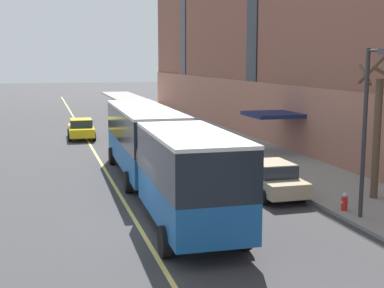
% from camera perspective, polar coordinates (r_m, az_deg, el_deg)
% --- Properties ---
extents(ground_plane, '(260.00, 260.00, 0.00)m').
position_cam_1_polar(ground_plane, '(19.68, -3.01, -8.89)').
color(ground_plane, '#38383A').
extents(sidewalk, '(4.96, 160.00, 0.15)m').
position_cam_1_polar(sidewalk, '(25.80, 15.91, -4.74)').
color(sidewalk, gray).
rests_on(sidewalk, ground).
extents(city_bus, '(3.23, 18.69, 3.61)m').
position_cam_1_polar(city_bus, '(24.01, -3.68, -0.49)').
color(city_bus, '#19569E').
rests_on(city_bus, ground).
extents(parked_car_white_0, '(2.09, 4.63, 1.56)m').
position_cam_1_polar(parked_car_white_0, '(30.42, 3.15, -1.00)').
color(parked_car_white_0, silver).
rests_on(parked_car_white_0, ground).
extents(parked_car_black_2, '(2.01, 4.68, 1.56)m').
position_cam_1_polar(parked_car_black_2, '(45.84, -3.59, 2.35)').
color(parked_car_black_2, black).
rests_on(parked_car_black_2, ground).
extents(parked_car_champagne_4, '(2.02, 4.74, 1.56)m').
position_cam_1_polar(parked_car_champagne_4, '(24.29, 8.34, -3.61)').
color(parked_car_champagne_4, '#BCAD89').
rests_on(parked_car_champagne_4, ground).
extents(taxi_cab, '(2.13, 4.53, 1.56)m').
position_cam_1_polar(taxi_cab, '(42.17, -11.74, 1.61)').
color(taxi_cab, yellow).
rests_on(taxi_cab, ground).
extents(street_tree_mid_block, '(1.92, 1.87, 6.19)m').
position_cam_1_polar(street_tree_mid_block, '(23.88, 19.22, 1.90)').
color(street_tree_mid_block, brown).
rests_on(street_tree_mid_block, sidewalk).
extents(street_lamp, '(0.36, 1.48, 6.31)m').
position_cam_1_polar(street_lamp, '(20.46, 18.38, 2.98)').
color(street_lamp, '#2D2D30').
rests_on(street_lamp, sidewalk).
extents(fire_hydrant, '(0.42, 0.24, 0.72)m').
position_cam_1_polar(fire_hydrant, '(22.02, 15.96, -5.95)').
color(fire_hydrant, red).
rests_on(fire_hydrant, sidewalk).
extents(lane_centerline, '(0.16, 140.00, 0.01)m').
position_cam_1_polar(lane_centerline, '(22.35, -6.90, -6.75)').
color(lane_centerline, '#E0D66B').
rests_on(lane_centerline, ground).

